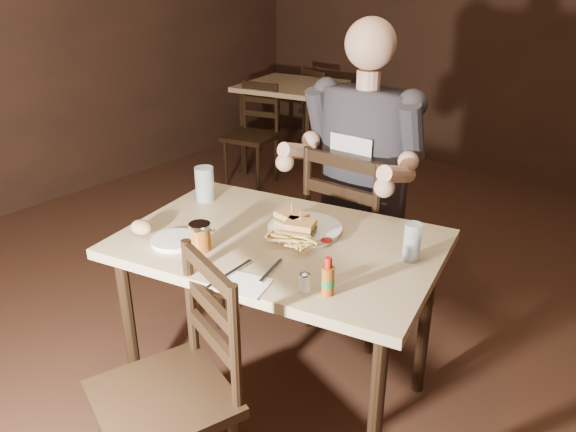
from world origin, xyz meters
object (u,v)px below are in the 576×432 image
Objects in this scene: main_table at (280,258)px; chair_near at (163,398)px; chair_far at (360,239)px; side_plate at (175,241)px; diner at (360,138)px; bg_chair_near at (250,136)px; syrup_dispenser at (200,237)px; glass_left at (205,184)px; bg_chair_far at (326,111)px; dinner_plate at (305,230)px; glass_right at (412,242)px; bg_table at (291,94)px; hot_sauce at (328,276)px.

main_table is 1.48× the size of chair_near.
chair_far is 1.03m from side_plate.
bg_chair_near is at bearing 144.61° from diner.
syrup_dispenser is at bearing -125.55° from main_table.
main_table is at bearing -10.65° from glass_left.
chair_far is 2.92m from bg_chair_far.
bg_chair_far is at bearing 115.82° from side_plate.
glass_left is 0.43m from side_plate.
syrup_dispenser reaches higher than bg_chair_far.
dinner_plate is (0.03, 0.11, 0.09)m from main_table.
bg_chair_far is at bearing 129.59° from glass_right.
glass_left is at bearing -59.84° from bg_table.
bg_chair_far is 4.76× the size of side_plate.
glass_left is (-0.45, -0.59, 0.36)m from chair_far.
bg_table is at bearing 135.79° from glass_right.
main_table is at bearing 43.06° from side_plate.
bg_table is 3.16m from syrup_dispenser.
diner reaches higher than hot_sauce.
bg_table is 1.04× the size of chair_near.
side_plate is (-0.24, -0.90, -0.24)m from diner.
chair_near reaches higher than side_plate.
chair_far is (-0.05, 0.69, -0.20)m from main_table.
hot_sauce is (0.36, -0.21, 0.15)m from main_table.
bg_chair_near is 2.28m from diner.
bg_table is 1.12× the size of bg_chair_far.
main_table is at bearing -160.57° from glass_right.
glass_left is 0.87× the size of side_plate.
glass_right is (2.32, -2.26, 0.16)m from bg_table.
glass_right reaches higher than chair_near.
glass_left is at bearing 51.51° from chair_far.
bg_table is at bearing 127.47° from main_table.
bg_chair_far is 6.41× the size of hot_sauce.
side_plate is (-0.31, 0.36, 0.33)m from chair_near.
bg_chair_near is at bearing 134.75° from main_table.
syrup_dispenser is (1.68, -2.67, 0.14)m from bg_table.
syrup_dispenser is at bearing 81.43° from chair_far.
bg_chair_far is 3.45m from dinner_plate.
diner reaches higher than chair_near.
bg_chair_far is 5.93× the size of glass_right.
hot_sauce is at bearing 114.01° from chair_far.
chair_far reaches higher than dinner_plate.
syrup_dispenser is at bearing 12.60° from side_plate.
chair_far is 0.65m from dinner_plate.
side_plate is at bearing -59.77° from bg_table.
chair_far is 9.34× the size of syrup_dispenser.
side_plate is at bearing 130.79° from bg_chair_far.
dinner_plate is 0.50m from side_plate.
chair_near is 0.87× the size of diner.
bg_chair_near reaches higher than bg_table.
bg_chair_near is (0.00, -0.55, -0.26)m from bg_table.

